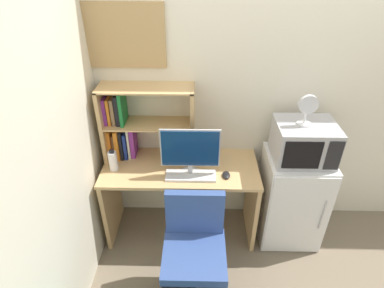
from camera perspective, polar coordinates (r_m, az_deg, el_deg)
The scene contains 12 objects.
wall_back at distance 2.95m, azimuth 23.99°, elevation 7.91°, with size 6.40×0.04×2.60m, color silver.
desk at distance 2.88m, azimuth -2.00°, elevation -7.73°, with size 1.34×0.58×0.77m.
hutch_bookshelf at distance 2.75m, azimuth -10.42°, elevation 3.70°, with size 0.78×0.27×0.66m.
monitor at distance 2.51m, azimuth -0.33°, elevation -1.26°, with size 0.48×0.19×0.43m.
keyboard at distance 2.61m, azimuth -0.24°, elevation -5.72°, with size 0.41×0.15×0.02m, color silver.
computer_mouse at distance 2.63m, azimuth 6.16°, elevation -5.56°, with size 0.06×0.10×0.03m, color black.
water_bottle at distance 2.73m, azimuth -14.02°, elevation -2.90°, with size 0.07×0.07×0.19m.
mini_fridge at distance 3.05m, azimuth 17.44°, elevation -9.21°, with size 0.53×0.51×0.88m.
microwave at distance 2.70m, azimuth 19.48°, elevation 0.41°, with size 0.47×0.40×0.31m.
desk_fan at distance 2.55m, azimuth 20.05°, elevation 6.03°, with size 0.15×0.11×0.25m.
desk_chair at distance 2.54m, azimuth 0.42°, elevation -19.53°, with size 0.53×0.53×0.89m.
wall_corkboard at distance 2.60m, azimuth -12.10°, elevation 18.46°, with size 0.63×0.02×0.49m, color tan.
Camera 1 is at (-0.73, -2.48, 2.40)m, focal length 29.66 mm.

